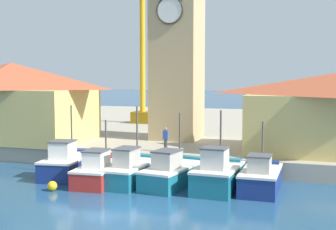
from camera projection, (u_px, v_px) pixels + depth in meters
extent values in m
plane|color=navy|center=(120.00, 211.00, 21.33)|extent=(300.00, 300.00, 0.00)
cube|color=#A89E89|center=(232.00, 129.00, 48.25)|extent=(120.00, 40.00, 1.10)
cube|color=navy|center=(69.00, 167.00, 28.68)|extent=(2.62, 4.89, 1.10)
cube|color=navy|center=(81.00, 151.00, 30.65)|extent=(1.80, 0.81, 0.24)
cube|color=silver|center=(68.00, 157.00, 28.62)|extent=(2.69, 4.96, 0.12)
cube|color=silver|center=(63.00, 150.00, 27.77)|extent=(1.40, 1.54, 1.01)
cube|color=#4C4C51|center=(63.00, 141.00, 27.72)|extent=(1.48, 1.63, 0.08)
cylinder|color=#4C4742|center=(72.00, 130.00, 29.05)|extent=(0.10, 0.10, 3.10)
torus|color=black|center=(53.00, 166.00, 29.11)|extent=(0.18, 0.53, 0.52)
cube|color=#AD2823|center=(102.00, 174.00, 27.00)|extent=(2.20, 5.02, 0.96)
cube|color=#AD2823|center=(116.00, 157.00, 29.08)|extent=(1.62, 0.71, 0.24)
cube|color=silver|center=(102.00, 165.00, 26.96)|extent=(2.27, 5.09, 0.12)
cube|color=silver|center=(96.00, 159.00, 26.08)|extent=(1.22, 1.55, 0.89)
cube|color=#4C4C51|center=(96.00, 150.00, 26.04)|extent=(1.31, 1.63, 0.08)
cylinder|color=#4C4742|center=(106.00, 141.00, 27.43)|extent=(0.10, 0.10, 2.50)
torus|color=black|center=(88.00, 172.00, 27.49)|extent=(0.16, 0.53, 0.52)
cube|color=#196B7F|center=(133.00, 174.00, 26.94)|extent=(1.86, 5.07, 1.02)
cube|color=#196B7F|center=(148.00, 156.00, 29.00)|extent=(1.48, 0.64, 0.24)
cube|color=silver|center=(133.00, 164.00, 26.89)|extent=(1.92, 5.13, 0.12)
cube|color=#B2ADA3|center=(126.00, 158.00, 26.01)|extent=(1.07, 1.53, 0.96)
cube|color=#4C4C51|center=(126.00, 148.00, 25.97)|extent=(1.16, 1.62, 0.08)
cylinder|color=#4C4742|center=(137.00, 134.00, 27.33)|extent=(0.10, 0.10, 3.24)
torus|color=black|center=(120.00, 172.00, 27.49)|extent=(0.13, 0.52, 0.52)
cube|color=#196B7F|center=(175.00, 176.00, 26.40)|extent=(2.76, 5.43, 1.01)
cube|color=#196B7F|center=(192.00, 158.00, 28.41)|extent=(1.70, 0.87, 0.24)
cube|color=silver|center=(175.00, 166.00, 26.35)|extent=(2.82, 5.50, 0.12)
cube|color=#B2ADA3|center=(167.00, 160.00, 25.50)|extent=(1.39, 1.73, 0.91)
cube|color=#4C4C51|center=(167.00, 151.00, 25.46)|extent=(1.48, 1.82, 0.08)
cylinder|color=#4C4742|center=(180.00, 138.00, 26.78)|extent=(0.10, 0.10, 2.92)
torus|color=black|center=(161.00, 173.00, 27.11)|extent=(0.21, 0.53, 0.52)
cube|color=#196B7F|center=(218.00, 179.00, 25.12)|extent=(2.23, 4.14, 1.20)
cube|color=#196B7F|center=(226.00, 160.00, 26.71)|extent=(1.78, 0.67, 0.24)
cube|color=silver|center=(218.00, 167.00, 25.06)|extent=(2.30, 4.20, 0.12)
cube|color=beige|center=(215.00, 159.00, 24.34)|extent=(1.29, 1.27, 1.06)
cube|color=#4C4C51|center=(215.00, 148.00, 24.29)|extent=(1.37, 1.35, 0.08)
cylinder|color=#4C4742|center=(221.00, 138.00, 25.39)|extent=(0.10, 0.10, 2.98)
torus|color=black|center=(199.00, 177.00, 25.69)|extent=(0.14, 0.52, 0.52)
cube|color=navy|center=(261.00, 181.00, 24.99)|extent=(1.91, 4.25, 1.07)
cube|color=navy|center=(265.00, 163.00, 26.71)|extent=(1.61, 0.61, 0.24)
cube|color=silver|center=(261.00, 170.00, 24.94)|extent=(1.97, 4.31, 0.12)
cube|color=#B2ADA3|center=(259.00, 164.00, 24.20)|extent=(1.14, 1.28, 0.82)
cube|color=#4C4C51|center=(260.00, 156.00, 24.15)|extent=(1.22, 1.36, 0.08)
cylinder|color=#4C4742|center=(263.00, 145.00, 25.33)|extent=(0.10, 0.10, 2.51)
torus|color=black|center=(242.00, 179.00, 25.51)|extent=(0.12, 0.52, 0.52)
cube|color=tan|center=(177.00, 67.00, 36.73)|extent=(3.60, 3.60, 11.44)
cylinder|color=white|center=(170.00, 10.00, 34.61)|extent=(1.98, 0.12, 1.98)
torus|color=#332D23|center=(170.00, 10.00, 34.57)|extent=(2.10, 0.12, 2.10)
cube|color=tan|center=(12.00, 114.00, 36.60)|extent=(11.89, 6.92, 4.00)
pyramid|color=#B25133|center=(11.00, 76.00, 36.34)|extent=(12.29, 7.32, 2.03)
cube|color=#976E11|center=(143.00, 117.00, 48.99)|extent=(2.00, 2.00, 1.20)
cylinder|color=gold|center=(142.00, 35.00, 48.23)|extent=(0.56, 0.56, 15.81)
sphere|color=gold|center=(52.00, 186.00, 25.04)|extent=(0.53, 0.53, 0.53)
cylinder|color=#33333D|center=(166.00, 145.00, 30.97)|extent=(0.22, 0.22, 0.85)
cube|color=#2D4CA5|center=(166.00, 135.00, 30.90)|extent=(0.34, 0.22, 0.56)
sphere|color=#9E7051|center=(166.00, 129.00, 30.87)|extent=(0.20, 0.20, 0.20)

